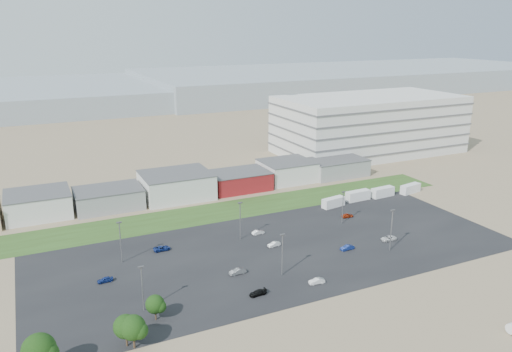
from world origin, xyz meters
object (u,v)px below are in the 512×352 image
parked_car_5 (105,280)px  parked_car_11 (258,232)px  parked_car_1 (347,248)px  parked_car_4 (238,271)px  parked_car_3 (258,293)px  parked_car_9 (162,248)px  parked_car_0 (389,238)px  parked_car_8 (347,215)px  parked_car_7 (274,244)px  parked_car_13 (317,281)px  box_trailer_a (333,202)px

parked_car_5 → parked_car_11: (41.89, 9.48, -0.00)m
parked_car_1 → parked_car_4: 30.04m
parked_car_3 → parked_car_9: 32.48m
parked_car_9 → parked_car_11: 26.34m
parked_car_0 → parked_car_8: 18.41m
parked_car_3 → parked_car_8: 51.94m
parked_car_0 → parked_car_3: (-43.16, -10.60, -0.03)m
parked_car_3 → parked_car_4: 10.42m
parked_car_7 → parked_car_13: (-0.43, -21.20, 0.02)m
parked_car_3 → parked_car_9: (-12.47, 30.00, 0.03)m
parked_car_9 → parked_car_11: size_ratio=1.21×
parked_car_11 → parked_car_0: bearing=-127.6°
parked_car_4 → parked_car_8: 47.06m
parked_car_1 → parked_car_8: bearing=143.0°
parked_car_7 → parked_car_8: 30.23m
parked_car_0 → box_trailer_a: bearing=-178.5°
parked_car_8 → parked_car_9: parked_car_8 is taller
box_trailer_a → parked_car_5: box_trailer_a is taller
parked_car_0 → parked_car_3: bearing=-72.1°
box_trailer_a → parked_car_3: (-44.45, -38.52, -0.90)m
box_trailer_a → parked_car_5: (-72.50, -19.10, -0.88)m
parked_car_7 → parked_car_8: bearing=99.2°
parked_car_3 → parked_car_11: bearing=151.0°
parked_car_8 → parked_car_7: bearing=110.5°
parked_car_1 → parked_car_5: bearing=-100.5°
parked_car_9 → parked_car_13: 40.64m
parked_car_1 → parked_car_4: bearing=-91.6°
parked_car_4 → parked_car_8: parked_car_4 is taller
parked_car_1 → parked_car_5: (-57.93, 9.00, -0.03)m
parked_car_3 → parked_car_8: size_ratio=1.06×
parked_car_0 → parked_car_7: size_ratio=1.20×
box_trailer_a → parked_car_9: size_ratio=1.83×
parked_car_1 → parked_car_13: parked_car_1 is taller
parked_car_9 → parked_car_13: size_ratio=1.18×
parked_car_3 → parked_car_7: bearing=141.5°
parked_car_13 → parked_car_0: bearing=118.7°
box_trailer_a → parked_car_13: 50.10m
parked_car_0 → parked_car_13: (-29.41, -11.66, 0.01)m
parked_car_7 → parked_car_13: size_ratio=0.97×
parked_car_9 → parked_car_11: parked_car_9 is taller
parked_car_4 → parked_car_11: (14.00, 18.48, -0.07)m
parked_car_3 → parked_car_7: (14.18, 20.14, 0.02)m
parked_car_1 → parked_car_3: bearing=-72.4°
parked_car_3 → parked_car_1: bearing=105.9°
box_trailer_a → parked_car_9: (-56.92, -8.53, -0.87)m
parked_car_3 → parked_car_13: size_ratio=1.07×
parked_car_1 → box_trailer_a: bearing=150.9°
parked_car_7 → parked_car_11: parked_car_11 is taller
parked_car_7 → parked_car_3: bearing=-43.0°
parked_car_13 → parked_car_1: bearing=132.6°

